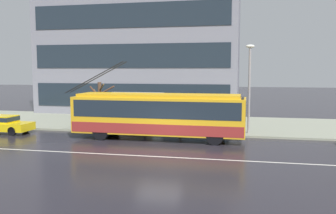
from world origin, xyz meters
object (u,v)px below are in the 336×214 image
(trolleybus, at_px, (158,114))
(pedestrian_at_shelter, at_px, (180,109))
(street_lamp, at_px, (249,81))
(bus_shelter, at_px, (136,101))
(taxi_queued_behind_bus, at_px, (0,123))
(pedestrian_walking_past, at_px, (145,108))
(pedestrian_approaching_curb, at_px, (220,109))
(street_tree_bare, at_px, (100,100))

(trolleybus, distance_m, pedestrian_at_shelter, 2.83)
(pedestrian_at_shelter, bearing_deg, street_lamp, 1.71)
(trolleybus, bearing_deg, bus_shelter, 126.85)
(taxi_queued_behind_bus, height_order, pedestrian_walking_past, pedestrian_walking_past)
(taxi_queued_behind_bus, distance_m, pedestrian_approaching_curb, 15.93)
(trolleybus, bearing_deg, street_lamp, 25.82)
(taxi_queued_behind_bus, height_order, street_tree_bare, street_tree_bare)
(street_lamp, bearing_deg, bus_shelter, 175.43)
(street_tree_bare, bearing_deg, street_lamp, -8.75)
(pedestrian_walking_past, bearing_deg, trolleybus, -55.03)
(pedestrian_at_shelter, bearing_deg, taxi_queued_behind_bus, -167.93)
(taxi_queued_behind_bus, bearing_deg, pedestrian_at_shelter, 12.07)
(bus_shelter, relative_size, street_tree_bare, 1.23)
(trolleybus, height_order, street_lamp, street_lamp)
(trolleybus, relative_size, taxi_queued_behind_bus, 2.65)
(taxi_queued_behind_bus, distance_m, street_lamp, 17.96)
(pedestrian_approaching_curb, bearing_deg, street_lamp, -29.96)
(pedestrian_approaching_curb, height_order, street_tree_bare, street_tree_bare)
(trolleybus, height_order, street_tree_bare, trolleybus)
(taxi_queued_behind_bus, distance_m, pedestrian_at_shelter, 12.99)
(taxi_queued_behind_bus, xyz_separation_m, street_lamp, (17.47, 2.85, 3.08))
(pedestrian_at_shelter, height_order, street_lamp, street_lamp)
(pedestrian_walking_past, relative_size, street_tree_bare, 0.59)
(pedestrian_approaching_curb, distance_m, street_lamp, 3.22)
(bus_shelter, distance_m, pedestrian_at_shelter, 3.70)
(bus_shelter, height_order, pedestrian_walking_past, bus_shelter)
(street_tree_bare, bearing_deg, bus_shelter, -18.76)
(pedestrian_approaching_curb, bearing_deg, trolleybus, -132.68)
(pedestrian_at_shelter, distance_m, street_tree_bare, 7.20)
(pedestrian_walking_past, xyz_separation_m, street_tree_bare, (-4.46, 2.49, 0.29))
(street_lamp, bearing_deg, street_tree_bare, 171.25)
(bus_shelter, xyz_separation_m, street_tree_bare, (-3.34, 1.14, -0.07))
(taxi_queued_behind_bus, height_order, pedestrian_at_shelter, pedestrian_at_shelter)
(trolleybus, bearing_deg, pedestrian_at_shelter, 69.69)
(pedestrian_at_shelter, bearing_deg, pedestrian_walking_past, -167.60)
(taxi_queued_behind_bus, distance_m, pedestrian_walking_past, 10.49)
(bus_shelter, bearing_deg, taxi_queued_behind_bus, -158.81)
(bus_shelter, distance_m, pedestrian_walking_past, 1.79)
(pedestrian_at_shelter, xyz_separation_m, pedestrian_approaching_curb, (2.71, 1.35, -0.04))
(trolleybus, height_order, pedestrian_at_shelter, trolleybus)
(taxi_queued_behind_bus, xyz_separation_m, pedestrian_walking_past, (10.20, 2.17, 1.08))
(street_tree_bare, bearing_deg, trolleybus, -37.77)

